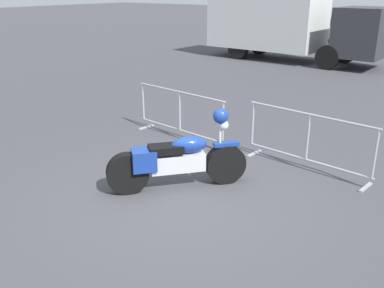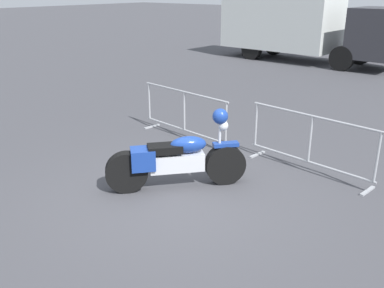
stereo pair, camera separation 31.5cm
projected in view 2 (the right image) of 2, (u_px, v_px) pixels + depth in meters
name	position (u px, v px, depth m)	size (l,w,h in m)	color
ground_plane	(178.00, 199.00, 6.75)	(120.00, 120.00, 0.00)	#424247
motorcycle	(177.00, 159.00, 6.98)	(1.65, 1.90, 1.32)	black
crowd_barrier_near	(184.00, 114.00, 9.23)	(2.48, 0.72, 1.07)	#9EA0A5
crowd_barrier_far	(310.00, 143.00, 7.55)	(2.48, 0.72, 1.07)	#9EA0A5
box_truck	(299.00, 23.00, 18.58)	(7.80, 2.62, 2.98)	silver
parked_car_blue	(271.00, 24.00, 29.37)	(2.19, 4.25, 1.38)	#284799
parked_car_white	(311.00, 27.00, 27.37)	(2.13, 4.14, 1.34)	white
parked_car_tan	(361.00, 29.00, 25.71)	(2.16, 4.19, 1.36)	tan
pedestrian	(282.00, 28.00, 23.86)	(0.48, 0.48, 1.69)	#262838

